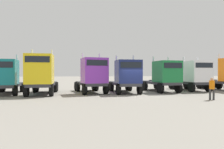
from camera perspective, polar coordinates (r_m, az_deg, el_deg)
name	(u,v)px	position (r m, az deg, el deg)	size (l,w,h in m)	color
ground	(135,95)	(19.36, 6.51, -5.99)	(200.00, 200.00, 0.00)	gray
semi_truck_teal	(5,77)	(22.20, -28.27, -0.58)	(3.06, 6.59, 4.05)	#333338
semi_truck_yellow	(41,74)	(20.56, -19.69, 0.01)	(2.61, 6.39, 4.51)	#333338
semi_truck_purple	(93,75)	(21.15, -5.59, -0.22)	(3.43, 6.37, 4.29)	#333338
semi_truck_navy	(126,76)	(21.13, 4.10, -0.52)	(2.64, 6.24, 4.08)	#333338
semi_truck_green	(164,76)	(23.22, 14.57, -0.39)	(2.96, 6.47, 4.07)	#333338
semi_truck_white	(194,75)	(25.59, 22.50, -0.24)	(2.56, 5.95, 4.14)	#333338
visitor_in_hivis	(212,87)	(17.87, 26.71, -3.19)	(0.49, 0.49, 1.81)	#363636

